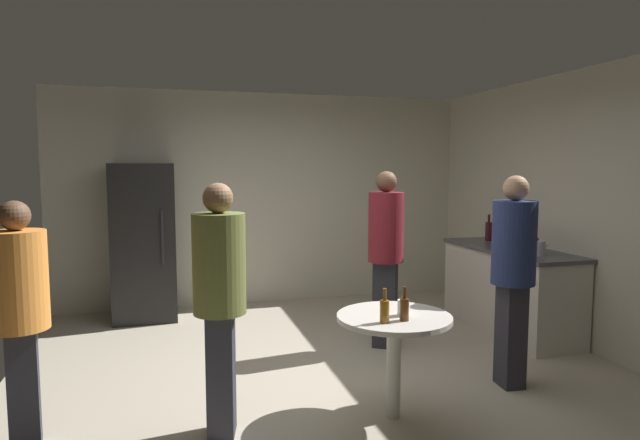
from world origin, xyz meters
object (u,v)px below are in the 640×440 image
refrigerator (144,242)px  wine_bottle_on_counter (489,231)px  beer_bottle_brown (404,308)px  foreground_table (394,330)px  kettle (537,248)px  person_in_olive_shirt (220,290)px  person_in_navy_shirt (513,264)px  beer_bottle_amber (385,310)px  person_in_maroon_shirt (386,245)px  plastic_cup_white (403,308)px  person_in_orange_shirt (19,307)px

refrigerator → wine_bottle_on_counter: (3.87, -1.00, 0.12)m
beer_bottle_brown → foreground_table: bearing=94.9°
kettle → person_in_olive_shirt: size_ratio=0.15×
foreground_table → person_in_navy_shirt: 1.21m
foreground_table → person_in_olive_shirt: person_in_olive_shirt is taller
beer_bottle_brown → person_in_olive_shirt: 1.23m
beer_bottle_amber → person_in_maroon_shirt: (0.66, 1.57, 0.19)m
person_in_olive_shirt → beer_bottle_brown: bearing=2.0°
kettle → foreground_table: size_ratio=0.30×
plastic_cup_white → person_in_maroon_shirt: size_ratio=0.06×
foreground_table → person_in_olive_shirt: (-1.19, 0.07, 0.34)m
foreground_table → beer_bottle_amber: size_ratio=3.48×
refrigerator → plastic_cup_white: refrigerator is taller
person_in_navy_shirt → beer_bottle_brown: bearing=25.0°
beer_bottle_brown → person_in_olive_shirt: person_in_olive_shirt is taller
person_in_navy_shirt → foreground_table: bearing=18.3°
refrigerator → person_in_navy_shirt: size_ratio=1.06×
refrigerator → person_in_navy_shirt: bearing=-44.5°
foreground_table → refrigerator: bearing=119.8°
kettle → person_in_olive_shirt: 3.32m
person_in_maroon_shirt → beer_bottle_brown: bearing=14.9°
plastic_cup_white → person_in_orange_shirt: size_ratio=0.07×
person_in_maroon_shirt → person_in_olive_shirt: size_ratio=1.04×
foreground_table → person_in_navy_shirt: person_in_navy_shirt is taller
beer_bottle_brown → person_in_maroon_shirt: bearing=71.9°
foreground_table → person_in_olive_shirt: 1.24m
foreground_table → person_in_maroon_shirt: 1.55m
wine_bottle_on_counter → person_in_navy_shirt: (-0.97, -1.85, -0.03)m
beer_bottle_amber → refrigerator: bearing=116.7°
refrigerator → person_in_maroon_shirt: 2.85m
beer_bottle_amber → plastic_cup_white: 0.23m
person_in_orange_shirt → person_in_navy_shirt: bearing=-9.1°
kettle → person_in_olive_shirt: bearing=-162.3°
beer_bottle_amber → person_in_navy_shirt: 1.34m
person_in_navy_shirt → beer_bottle_amber: bearing=23.4°
refrigerator → beer_bottle_brown: 3.71m
person_in_olive_shirt → refrigerator: bearing=113.2°
wine_bottle_on_counter → person_in_navy_shirt: size_ratio=0.18×
kettle → foreground_table: (-1.98, -1.08, -0.34)m
foreground_table → person_in_navy_shirt: bearing=12.8°
kettle → person_in_maroon_shirt: (-1.46, 0.33, 0.04)m
kettle → person_in_orange_shirt: 4.44m
beer_bottle_brown → person_in_navy_shirt: 1.19m
person_in_orange_shirt → wine_bottle_on_counter: bearing=13.1°
foreground_table → kettle: bearing=28.7°
beer_bottle_brown → person_in_navy_shirt: bearing=19.5°
person_in_maroon_shirt → person_in_orange_shirt: bearing=-34.5°
wine_bottle_on_counter → person_in_maroon_shirt: 1.72m
wine_bottle_on_counter → beer_bottle_amber: (-2.24, -2.25, -0.20)m
refrigerator → kettle: 4.26m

